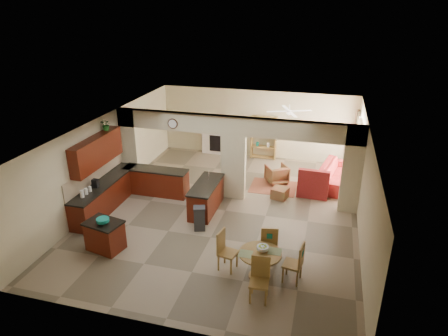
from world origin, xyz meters
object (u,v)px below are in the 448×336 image
(kitchen_island, at_px, (105,235))
(dining_table, at_px, (260,260))
(sofa, at_px, (336,174))
(armchair, at_px, (277,174))

(kitchen_island, xyz_separation_m, dining_table, (4.16, -0.10, 0.06))
(sofa, relative_size, armchair, 3.44)
(armchair, bearing_deg, dining_table, 61.36)
(kitchen_island, height_order, armchair, kitchen_island)
(dining_table, xyz_separation_m, armchair, (-0.37, 5.48, -0.14))
(sofa, bearing_deg, dining_table, 175.38)
(sofa, bearing_deg, kitchen_island, 146.16)
(sofa, bearing_deg, armchair, 113.75)
(kitchen_island, distance_m, armchair, 6.58)
(dining_table, bearing_deg, armchair, 93.92)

